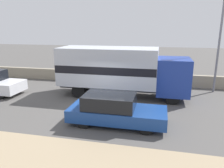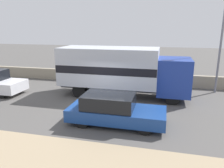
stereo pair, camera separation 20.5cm
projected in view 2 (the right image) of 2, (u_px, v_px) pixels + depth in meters
The scene contains 5 objects.
ground_plane at pixel (98, 113), 11.46m from camera, with size 80.00×80.00×0.00m, color #514F4C.
stone_wall_backdrop at pixel (121, 78), 17.34m from camera, with size 60.00×0.35×0.91m.
street_lamp at pixel (223, 26), 13.92m from camera, with size 0.56×0.28×7.74m.
box_truck at pixel (119, 69), 13.84m from camera, with size 8.12×2.53×3.11m.
car_hatchback at pixel (114, 110), 10.01m from camera, with size 4.44×1.77×1.41m.
Camera 2 is at (3.26, -10.22, 4.37)m, focal length 35.00 mm.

